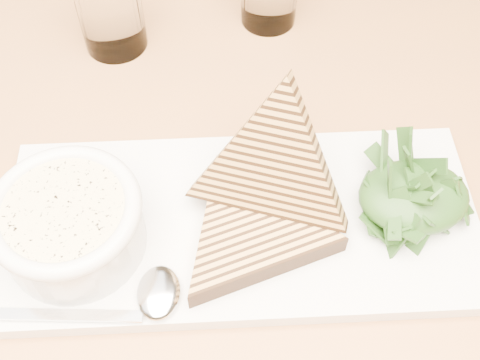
{
  "coord_description": "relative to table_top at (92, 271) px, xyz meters",
  "views": [
    {
      "loc": [
        0.06,
        -0.02,
        1.23
      ],
      "look_at": [
        0.09,
        0.28,
        0.79
      ],
      "focal_mm": 45.0,
      "sensor_mm": 36.0,
      "label": 1
    }
  ],
  "objects": [
    {
      "name": "table_top",
      "position": [
        0.0,
        0.0,
        0.0
      ],
      "size": [
        1.36,
        0.93,
        0.04
      ],
      "primitive_type": "cube",
      "rotation": [
        0.0,
        0.0,
        -0.03
      ],
      "color": "#9F6535",
      "rests_on": "ground"
    },
    {
      "name": "table_leg_br",
      "position": [
        0.61,
        0.39,
        -0.37
      ],
      "size": [
        0.06,
        0.06,
        0.7
      ],
      "primitive_type": "cylinder",
      "color": "#9F6535",
      "rests_on": "ground"
    },
    {
      "name": "platter",
      "position": [
        0.14,
        0.02,
        0.03
      ],
      "size": [
        0.44,
        0.21,
        0.02
      ],
      "primitive_type": "cube",
      "rotation": [
        0.0,
        0.0,
        -0.04
      ],
      "color": "white",
      "rests_on": "table_top"
    },
    {
      "name": "soup_bowl",
      "position": [
        -0.01,
        0.01,
        0.06
      ],
      "size": [
        0.12,
        0.12,
        0.05
      ],
      "primitive_type": "cylinder",
      "color": "white",
      "rests_on": "platter"
    },
    {
      "name": "soup",
      "position": [
        -0.01,
        0.01,
        0.09
      ],
      "size": [
        0.1,
        0.1,
        0.01
      ],
      "primitive_type": "cylinder",
      "color": "beige",
      "rests_on": "soup_bowl"
    },
    {
      "name": "bowl_rim",
      "position": [
        -0.01,
        0.01,
        0.09
      ],
      "size": [
        0.13,
        0.13,
        0.01
      ],
      "primitive_type": "torus",
      "color": "white",
      "rests_on": "soup_bowl"
    },
    {
      "name": "sandwich_flat",
      "position": [
        0.15,
        -0.0,
        0.05
      ],
      "size": [
        0.21,
        0.21,
        0.02
      ],
      "primitive_type": null,
      "rotation": [
        0.0,
        0.0,
        0.29
      ],
      "color": "#B98746",
      "rests_on": "platter"
    },
    {
      "name": "sandwich_lean",
      "position": [
        0.17,
        0.04,
        0.09
      ],
      "size": [
        0.22,
        0.21,
        0.19
      ],
      "primitive_type": null,
      "rotation": [
        1.09,
        0.0,
        -0.37
      ],
      "color": "#B98746",
      "rests_on": "sandwich_flat"
    },
    {
      "name": "salad_base",
      "position": [
        0.3,
        0.02,
        0.06
      ],
      "size": [
        0.1,
        0.08,
        0.04
      ],
      "primitive_type": "ellipsoid",
      "color": "#1C3813",
      "rests_on": "platter"
    },
    {
      "name": "arugula_pile",
      "position": [
        0.3,
        0.02,
        0.06
      ],
      "size": [
        0.11,
        0.1,
        0.05
      ],
      "primitive_type": null,
      "color": "#274E18",
      "rests_on": "platter"
    },
    {
      "name": "spoon_bowl",
      "position": [
        0.07,
        -0.05,
        0.04
      ],
      "size": [
        0.04,
        0.05,
        0.01
      ],
      "primitive_type": "ellipsoid",
      "rotation": [
        0.0,
        0.0,
        -0.11
      ],
      "color": "silver",
      "rests_on": "platter"
    },
    {
      "name": "spoon_handle",
      "position": [
        -0.01,
        -0.06,
        0.04
      ],
      "size": [
        0.13,
        0.02,
        0.0
      ],
      "primitive_type": "cube",
      "rotation": [
        0.0,
        0.0,
        -0.11
      ],
      "color": "silver",
      "rests_on": "platter"
    },
    {
      "name": "glass_near",
      "position": [
        0.02,
        0.29,
        0.08
      ],
      "size": [
        0.07,
        0.07,
        0.11
      ],
      "primitive_type": "cylinder",
      "color": "white",
      "rests_on": "table_top"
    }
  ]
}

